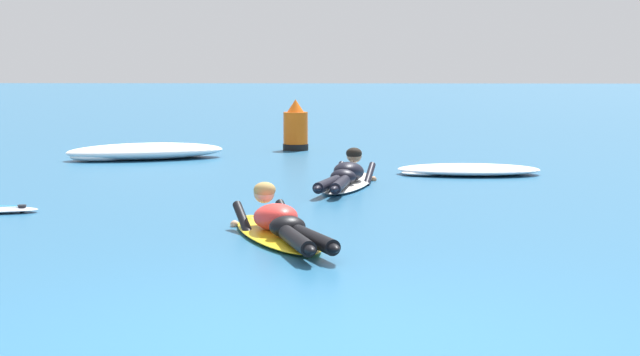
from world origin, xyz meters
The scene contains 6 objects.
ground_plane centered at (0.00, 10.00, 0.00)m, with size 120.00×120.00×0.00m, color #235B84.
surfer_near centered at (-0.40, 3.57, 0.14)m, with size 1.27×2.51×0.53m.
surfer_far centered at (0.21, 7.58, 0.14)m, with size 0.92×2.60×0.53m.
whitewater_mid_right centered at (2.01, 9.21, 0.07)m, with size 2.13×1.10×0.15m.
whitewater_back centered at (-3.26, 11.42, 0.13)m, with size 2.90×1.99×0.27m.
channel_marker_buoy centered at (-0.79, 13.23, 0.38)m, with size 0.48×0.48×0.96m.
Camera 1 is at (0.28, -5.85, 1.68)m, focal length 57.17 mm.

